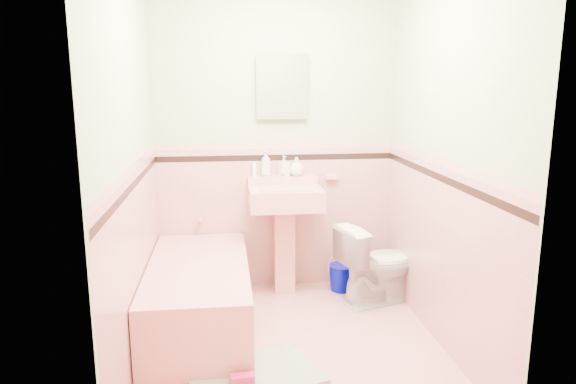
{
  "coord_description": "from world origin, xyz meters",
  "views": [
    {
      "loc": [
        -0.43,
        -3.24,
        1.74
      ],
      "look_at": [
        0.0,
        0.25,
        1.0
      ],
      "focal_mm": 32.82,
      "sensor_mm": 36.0,
      "label": 1
    }
  ],
  "objects": [
    {
      "name": "floor",
      "position": [
        0.0,
        0.0,
        0.0
      ],
      "size": [
        2.2,
        2.2,
        0.0
      ],
      "primitive_type": "plane",
      "color": "pink",
      "rests_on": "ground"
    },
    {
      "name": "wall_back",
      "position": [
        0.0,
        1.1,
        1.25
      ],
      "size": [
        2.5,
        0.0,
        2.5
      ],
      "primitive_type": "plane",
      "rotation": [
        1.57,
        0.0,
        0.0
      ],
      "color": "#F3E7C6",
      "rests_on": "ground"
    },
    {
      "name": "wall_front",
      "position": [
        0.0,
        -1.1,
        1.25
      ],
      "size": [
        2.5,
        0.0,
        2.5
      ],
      "primitive_type": "plane",
      "rotation": [
        -1.57,
        0.0,
        0.0
      ],
      "color": "#F3E7C6",
      "rests_on": "ground"
    },
    {
      "name": "wall_left",
      "position": [
        -1.0,
        0.0,
        1.25
      ],
      "size": [
        0.0,
        2.5,
        2.5
      ],
      "primitive_type": "plane",
      "rotation": [
        1.57,
        0.0,
        1.57
      ],
      "color": "#F3E7C6",
      "rests_on": "ground"
    },
    {
      "name": "wall_right",
      "position": [
        1.0,
        0.0,
        1.25
      ],
      "size": [
        0.0,
        2.5,
        2.5
      ],
      "primitive_type": "plane",
      "rotation": [
        1.57,
        0.0,
        -1.57
      ],
      "color": "#F3E7C6",
      "rests_on": "ground"
    },
    {
      "name": "wainscot_back",
      "position": [
        0.0,
        1.09,
        0.6
      ],
      "size": [
        2.0,
        0.0,
        2.0
      ],
      "primitive_type": "plane",
      "rotation": [
        1.57,
        0.0,
        0.0
      ],
      "color": "pink",
      "rests_on": "ground"
    },
    {
      "name": "wainscot_front",
      "position": [
        0.0,
        -1.09,
        0.6
      ],
      "size": [
        2.0,
        0.0,
        2.0
      ],
      "primitive_type": "plane",
      "rotation": [
        -1.57,
        0.0,
        0.0
      ],
      "color": "pink",
      "rests_on": "ground"
    },
    {
      "name": "wainscot_left",
      "position": [
        -0.99,
        0.0,
        0.6
      ],
      "size": [
        0.0,
        2.2,
        2.2
      ],
      "primitive_type": "plane",
      "rotation": [
        1.57,
        0.0,
        1.57
      ],
      "color": "pink",
      "rests_on": "ground"
    },
    {
      "name": "wainscot_right",
      "position": [
        0.99,
        0.0,
        0.6
      ],
      "size": [
        0.0,
        2.2,
        2.2
      ],
      "primitive_type": "plane",
      "rotation": [
        1.57,
        0.0,
        -1.57
      ],
      "color": "pink",
      "rests_on": "ground"
    },
    {
      "name": "accent_back",
      "position": [
        0.0,
        1.08,
        1.12
      ],
      "size": [
        2.0,
        0.0,
        2.0
      ],
      "primitive_type": "plane",
      "rotation": [
        1.57,
        0.0,
        0.0
      ],
      "color": "black",
      "rests_on": "ground"
    },
    {
      "name": "accent_front",
      "position": [
        0.0,
        -1.08,
        1.12
      ],
      "size": [
        2.0,
        0.0,
        2.0
      ],
      "primitive_type": "plane",
      "rotation": [
        -1.57,
        0.0,
        0.0
      ],
      "color": "black",
      "rests_on": "ground"
    },
    {
      "name": "accent_left",
      "position": [
        -0.98,
        0.0,
        1.12
      ],
      "size": [
        0.0,
        2.2,
        2.2
      ],
      "primitive_type": "plane",
      "rotation": [
        1.57,
        0.0,
        1.57
      ],
      "color": "black",
      "rests_on": "ground"
    },
    {
      "name": "accent_right",
      "position": [
        0.98,
        0.0,
        1.12
      ],
      "size": [
        0.0,
        2.2,
        2.2
      ],
      "primitive_type": "plane",
      "rotation": [
        1.57,
        0.0,
        -1.57
      ],
      "color": "black",
      "rests_on": "ground"
    },
    {
      "name": "cap_back",
      "position": [
        0.0,
        1.08,
        1.22
      ],
      "size": [
        2.0,
        0.0,
        2.0
      ],
      "primitive_type": "plane",
      "rotation": [
        1.57,
        0.0,
        0.0
      ],
      "color": "pink",
      "rests_on": "ground"
    },
    {
      "name": "cap_front",
      "position": [
        0.0,
        -1.08,
        1.22
      ],
      "size": [
        2.0,
        0.0,
        2.0
      ],
      "primitive_type": "plane",
      "rotation": [
        -1.57,
        0.0,
        0.0
      ],
      "color": "pink",
      "rests_on": "ground"
    },
    {
      "name": "cap_left",
      "position": [
        -0.98,
        0.0,
        1.22
      ],
      "size": [
        0.0,
        2.2,
        2.2
      ],
      "primitive_type": "plane",
      "rotation": [
        1.57,
        0.0,
        1.57
      ],
      "color": "pink",
      "rests_on": "ground"
    },
    {
      "name": "cap_right",
      "position": [
        0.98,
        0.0,
        1.22
      ],
      "size": [
        0.0,
        2.2,
        2.2
      ],
      "primitive_type": "plane",
      "rotation": [
        1.57,
        0.0,
        -1.57
      ],
      "color": "pink",
      "rests_on": "ground"
    },
    {
      "name": "bathtub",
      "position": [
        -0.63,
        0.33,
        0.23
      ],
      "size": [
        0.7,
        1.5,
        0.45
      ],
      "primitive_type": "cube",
      "color": "#DA8684",
      "rests_on": "floor"
    },
    {
      "name": "tub_faucet",
      "position": [
        -0.63,
        1.05,
        0.63
      ],
      "size": [
        0.04,
        0.12,
        0.04
      ],
      "primitive_type": "cylinder",
      "rotation": [
        1.57,
        0.0,
        0.0
      ],
      "color": "silver",
      "rests_on": "wall_back"
    },
    {
      "name": "sink",
      "position": [
        0.05,
        0.86,
        0.46
      ],
      "size": [
        0.58,
        0.48,
        0.91
      ],
      "primitive_type": null,
      "color": "#DA8684",
      "rests_on": "floor"
    },
    {
      "name": "sink_faucet",
      "position": [
        0.05,
        1.0,
        0.95
      ],
      "size": [
        0.02,
        0.02,
        0.1
      ],
      "primitive_type": "cylinder",
      "color": "silver",
      "rests_on": "sink"
    },
    {
      "name": "medicine_cabinet",
      "position": [
        0.05,
        1.07,
        1.7
      ],
      "size": [
        0.38,
        0.04,
        0.47
      ],
      "primitive_type": "cube",
      "color": "white",
      "rests_on": "wall_back"
    },
    {
      "name": "soap_dish",
      "position": [
        0.47,
        1.06,
        0.95
      ],
      "size": [
        0.11,
        0.06,
        0.04
      ],
      "primitive_type": "cube",
      "color": "#DA8684",
      "rests_on": "wall_back"
    },
    {
      "name": "soap_bottle_left",
      "position": [
        -0.09,
        1.04,
        1.08
      ],
      "size": [
        0.1,
        0.1,
        0.21
      ],
      "primitive_type": "imported",
      "rotation": [
        0.0,
        0.0,
        0.22
      ],
      "color": "#B2B2B2",
      "rests_on": "sink"
    },
    {
      "name": "soap_bottle_mid",
      "position": [
        0.06,
        1.04,
        1.06
      ],
      "size": [
        0.1,
        0.1,
        0.17
      ],
      "primitive_type": "imported",
      "rotation": [
        0.0,
        0.0,
        0.39
      ],
      "color": "#B2B2B2",
      "rests_on": "sink"
    },
    {
      "name": "soap_bottle_right",
      "position": [
        0.17,
        1.04,
        1.05
      ],
      "size": [
        0.13,
        0.13,
        0.15
      ],
      "primitive_type": "imported",
      "rotation": [
        0.0,
        0.0,
        0.13
      ],
      "color": "#B2B2B2",
      "rests_on": "sink"
    },
    {
      "name": "tube",
      "position": [
        -0.18,
        1.04,
        1.03
      ],
      "size": [
        0.04,
        0.04,
        0.12
      ],
      "primitive_type": "cylinder",
      "rotation": [
        0.0,
        0.0,
        -0.1
      ],
      "color": "white",
      "rests_on": "sink"
    },
    {
      "name": "toilet",
      "position": [
        0.76,
        0.61,
        0.33
      ],
      "size": [
        0.72,
        0.54,
        0.65
      ],
      "primitive_type": "imported",
      "rotation": [
        0.0,
        0.0,
        1.88
      ],
      "color": "white",
      "rests_on": "floor"
    },
    {
      "name": "bucket",
      "position": [
        0.53,
        0.89,
        0.11
      ],
      "size": [
        0.23,
        0.23,
        0.22
      ],
      "primitive_type": null,
      "rotation": [
        0.0,
        0.0,
        -0.06
      ],
      "color": "#0004B3",
      "rests_on": "floor"
    },
    {
      "name": "bath_mat",
      "position": [
        -0.28,
        -0.41,
        0.01
      ],
      "size": [
        0.87,
        0.73,
        0.03
      ],
      "primitive_type": "cube",
      "rotation": [
        0.0,
        0.0,
        0.37
      ],
      "color": "gray",
      "rests_on": "floor"
    },
    {
      "name": "shoe",
      "position": [
        -0.36,
        -0.49,
        0.06
      ],
      "size": [
        0.14,
        0.08,
        0.06
      ],
      "primitive_type": "cube",
      "rotation": [
        0.0,
        0.0,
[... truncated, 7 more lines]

